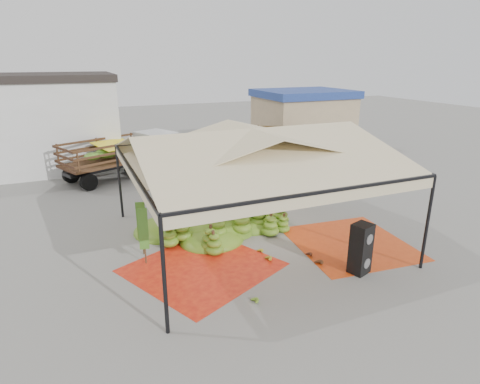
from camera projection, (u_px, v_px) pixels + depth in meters
name	position (u px, v px, depth m)	size (l,w,h in m)	color
ground	(251.00, 239.00, 14.54)	(90.00, 90.00, 0.00)	slate
canopy_tent	(252.00, 149.00, 13.49)	(8.10, 8.10, 4.00)	black
building_tan	(303.00, 119.00, 28.93)	(6.30, 5.30, 4.10)	tan
tarp_left	(202.00, 267.00, 12.54)	(4.02, 3.83, 0.01)	red
tarp_right	(350.00, 243.00, 14.17)	(3.79, 3.98, 0.01)	#D74714
banana_heap	(213.00, 212.00, 15.27)	(5.95, 4.89, 1.27)	#537C19
hand_yellow_a	(259.00, 251.00, 13.45)	(0.38, 0.31, 0.17)	gold
hand_yellow_b	(266.00, 258.00, 12.90)	(0.46, 0.38, 0.21)	#B68B24
hand_red_a	(318.00, 262.00, 12.64)	(0.45, 0.37, 0.20)	#512912
hand_red_b	(308.00, 254.00, 13.20)	(0.38, 0.31, 0.17)	#532113
hand_green	(253.00, 300.00, 10.67)	(0.42, 0.34, 0.19)	#46801A
hanging_bunches	(253.00, 160.00, 14.88)	(1.74, 0.24, 0.20)	#3B7919
speaker_stack	(361.00, 249.00, 12.02)	(0.70, 0.66, 1.58)	black
banana_leaves	(148.00, 257.00, 13.21)	(0.96, 1.36, 3.70)	#407820
vendor	(192.00, 182.00, 18.44)	(0.58, 0.38, 1.59)	gray
truck_left	(126.00, 152.00, 21.99)	(6.65, 4.59, 2.17)	#4F331A
truck_right	(280.00, 145.00, 22.56)	(7.82, 5.35, 2.55)	#4A3518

